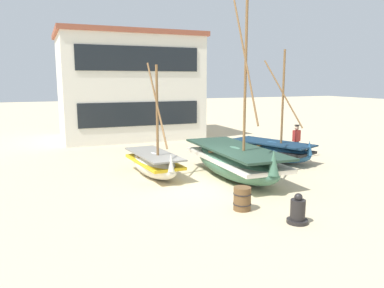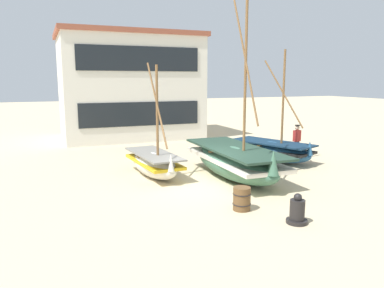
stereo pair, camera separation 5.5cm
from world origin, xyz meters
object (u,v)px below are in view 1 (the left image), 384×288
at_px(wooden_barrel, 242,199).
at_px(fishing_boat_near_left, 154,163).
at_px(fishing_boat_far_right, 272,150).
at_px(harbor_building_main, 129,86).
at_px(fisherman_by_hull, 296,142).
at_px(fishing_boat_centre_large, 235,161).
at_px(capstan_winch, 298,212).

bearing_deg(wooden_barrel, fishing_boat_near_left, 104.69).
height_order(fishing_boat_far_right, harbor_building_main, harbor_building_main).
height_order(fishing_boat_far_right, fisherman_by_hull, fishing_boat_far_right).
xyz_separation_m(fishing_boat_centre_large, capstan_winch, (-0.74, -4.87, -0.36)).
xyz_separation_m(fishing_boat_near_left, wooden_barrel, (1.28, -4.86, -0.18)).
xyz_separation_m(fishing_boat_near_left, harbor_building_main, (1.54, 10.92, 2.90)).
relative_size(fishing_boat_centre_large, fishing_boat_far_right, 1.37).
relative_size(fishing_boat_near_left, fishing_boat_centre_large, 0.63).
bearing_deg(harbor_building_main, fishing_boat_near_left, -98.04).
xyz_separation_m(fishing_boat_far_right, harbor_building_main, (-4.48, 10.33, 2.90)).
distance_m(fishing_boat_far_right, wooden_barrel, 7.23).
bearing_deg(capstan_winch, fishing_boat_near_left, 108.68).
distance_m(capstan_winch, wooden_barrel, 1.71).
distance_m(fishing_boat_far_right, fisherman_by_hull, 1.42).
height_order(fishing_boat_near_left, capstan_winch, fishing_boat_near_left).
height_order(fishing_boat_centre_large, capstan_winch, fishing_boat_centre_large).
distance_m(wooden_barrel, harbor_building_main, 16.08).
relative_size(fishing_boat_near_left, fishing_boat_far_right, 0.87).
bearing_deg(wooden_barrel, fishing_boat_far_right, 48.98).
height_order(fishing_boat_near_left, wooden_barrel, fishing_boat_near_left).
relative_size(capstan_winch, harbor_building_main, 0.09).
height_order(fishing_boat_near_left, fisherman_by_hull, fishing_boat_near_left).
relative_size(wooden_barrel, harbor_building_main, 0.08).
height_order(fishing_boat_centre_large, fisherman_by_hull, fishing_boat_centre_large).
distance_m(fishing_boat_far_right, harbor_building_main, 11.63).
xyz_separation_m(fishing_boat_far_right, fisherman_by_hull, (1.38, -0.02, 0.30)).
distance_m(fishing_boat_centre_large, harbor_building_main, 12.77).
distance_m(fishing_boat_near_left, harbor_building_main, 11.40).
relative_size(fishing_boat_near_left, harbor_building_main, 0.49).
xyz_separation_m(fisherman_by_hull, wooden_barrel, (-6.13, -5.44, -0.48)).
bearing_deg(wooden_barrel, fishing_boat_centre_large, 64.65).
bearing_deg(capstan_winch, harbor_building_main, 92.00).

